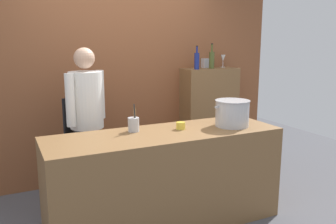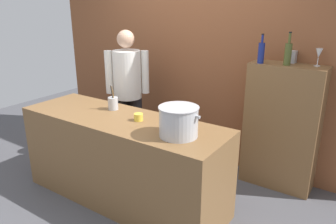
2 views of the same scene
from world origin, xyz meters
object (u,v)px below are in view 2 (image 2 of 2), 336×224
wine_glass_wide (319,54)px  spice_tin_silver (292,57)px  chef (128,88)px  butter_jar (138,117)px  utensil_crock (113,103)px  wine_bottle_cobalt (261,52)px  stockpot_large (179,121)px  wine_bottle_olive (288,53)px

wine_glass_wide → spice_tin_silver: wine_glass_wide is taller
chef → butter_jar: size_ratio=18.98×
utensil_crock → wine_bottle_cobalt: bearing=37.8°
chef → stockpot_large: chef is taller
spice_tin_silver → stockpot_large: bearing=-110.9°
stockpot_large → spice_tin_silver: 1.51m
wine_bottle_cobalt → utensil_crock: bearing=-142.2°
stockpot_large → butter_jar: stockpot_large is taller
butter_jar → spice_tin_silver: size_ratio=0.70×
stockpot_large → wine_bottle_cobalt: 1.26m
utensil_crock → wine_glass_wide: bearing=32.6°
utensil_crock → butter_jar: size_ratio=2.99×
chef → wine_bottle_olive: bearing=158.2°
wine_bottle_olive → wine_bottle_cobalt: size_ratio=1.09×
chef → utensil_crock: size_ratio=6.35×
butter_jar → wine_glass_wide: size_ratio=0.50×
stockpot_large → wine_bottle_cobalt: wine_bottle_cobalt is taller
stockpot_large → wine_glass_wide: wine_glass_wide is taller
wine_bottle_olive → spice_tin_silver: wine_bottle_olive is taller
stockpot_large → wine_bottle_cobalt: (0.26, 1.15, 0.45)m
chef → wine_glass_wide: chef is taller
chef → wine_bottle_cobalt: bearing=158.6°
butter_jar → wine_glass_wide: wine_glass_wide is taller
utensil_crock → butter_jar: 0.45m
chef → wine_bottle_olive: size_ratio=5.08×
wine_glass_wide → stockpot_large: bearing=-120.5°
utensil_crock → wine_glass_wide: size_ratio=1.50×
chef → stockpot_large: bearing=112.9°
stockpot_large → butter_jar: (-0.51, 0.10, -0.09)m
utensil_crock → butter_jar: utensil_crock is taller
wine_bottle_olive → spice_tin_silver: 0.17m
butter_jar → spice_tin_silver: bearing=50.5°
wine_bottle_olive → wine_bottle_cobalt: bearing=-169.6°
stockpot_large → spice_tin_silver: spice_tin_silver is taller
chef → wine_bottle_cobalt: size_ratio=5.55×
utensil_crock → wine_glass_wide: wine_glass_wide is taller
utensil_crock → wine_bottle_olive: bearing=33.9°
stockpot_large → spice_tin_silver: bearing=69.1°
wine_glass_wide → spice_tin_silver: bearing=172.0°
stockpot_large → wine_glass_wide: (0.78, 1.32, 0.46)m
chef → utensil_crock: 0.66m
wine_glass_wide → wine_bottle_cobalt: bearing=-162.0°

